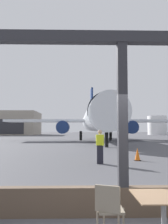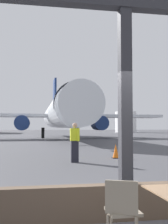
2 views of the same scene
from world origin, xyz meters
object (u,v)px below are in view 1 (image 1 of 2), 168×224
object	(u,v)px
ground_crew_worker	(100,146)
traffic_cone	(137,154)
cafe_chair_aisle_right	(109,207)
dining_table	(164,213)
distant_hangar	(9,123)
airplane	(97,119)
fuel_storage_tank	(157,125)

from	to	relation	value
ground_crew_worker	traffic_cone	world-z (taller)	ground_crew_worker
cafe_chair_aisle_right	ground_crew_worker	xyz separation A→B (m)	(0.63, 8.83, 0.36)
dining_table	distant_hangar	world-z (taller)	distant_hangar
airplane	fuel_storage_tank	size ratio (longest dim) A/B	5.41
airplane	ground_crew_worker	size ratio (longest dim) A/B	18.98
cafe_chair_aisle_right	airplane	xyz separation A→B (m)	(2.31, 33.33, 2.82)
distant_hangar	ground_crew_worker	bearing A→B (deg)	-70.84
traffic_cone	cafe_chair_aisle_right	bearing A→B (deg)	-105.86
ground_crew_worker	fuel_storage_tank	xyz separation A→B (m)	(24.14, 65.70, 2.11)
airplane	traffic_cone	world-z (taller)	airplane
cafe_chair_aisle_right	traffic_cone	bearing A→B (deg)	74.14
traffic_cone	fuel_storage_tank	bearing A→B (deg)	71.23
cafe_chair_aisle_right	ground_crew_worker	world-z (taller)	ground_crew_worker
airplane	traffic_cone	size ratio (longest dim) A/B	45.80
ground_crew_worker	cafe_chair_aisle_right	bearing A→B (deg)	-94.06
distant_hangar	cafe_chair_aisle_right	bearing A→B (deg)	-73.34
traffic_cone	ground_crew_worker	bearing A→B (deg)	-150.45
dining_table	traffic_cone	bearing A→B (deg)	78.71
ground_crew_worker	airplane	bearing A→B (deg)	86.07
traffic_cone	fuel_storage_tank	world-z (taller)	fuel_storage_tank
dining_table	cafe_chair_aisle_right	bearing A→B (deg)	172.70
airplane	traffic_cone	xyz separation A→B (m)	(0.56, -23.22, -3.03)
dining_table	fuel_storage_tank	size ratio (longest dim) A/B	0.15
cafe_chair_aisle_right	airplane	distance (m)	33.52
dining_table	airplane	size ratio (longest dim) A/B	0.03
ground_crew_worker	traffic_cone	bearing A→B (deg)	29.55
traffic_cone	distant_hangar	size ratio (longest dim) A/B	0.04
distant_hangar	dining_table	bearing A→B (deg)	-72.79
cafe_chair_aisle_right	distant_hangar	size ratio (longest dim) A/B	0.05
cafe_chair_aisle_right	ground_crew_worker	distance (m)	8.86
airplane	traffic_cone	distance (m)	23.42
traffic_cone	distant_hangar	world-z (taller)	distant_hangar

